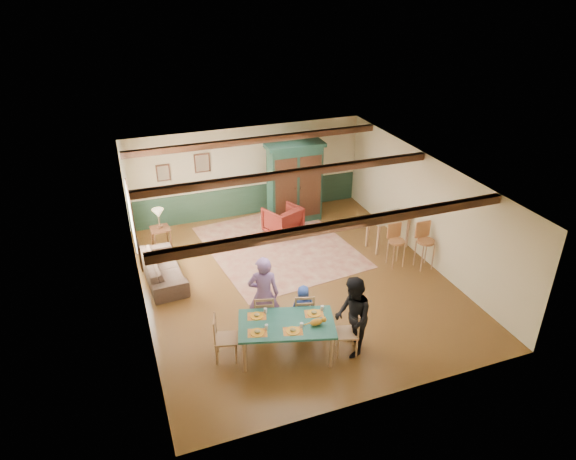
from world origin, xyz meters
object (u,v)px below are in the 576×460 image
object	(u,v)px
dining_chair_far_left	(264,313)
sofa	(163,268)
armoire	(295,183)
counter_table	(388,232)
dining_chair_end_left	(226,338)
bar_stool_right	(425,246)
person_child	(303,308)
bar_stool_left	(396,246)
end_table	(161,238)
dining_chair_far_right	(304,311)
armchair	(283,220)
table_lamp	(159,219)
cat	(316,321)
person_woman	(353,317)
dining_chair_end_right	(346,332)
dining_table	(287,339)
person_man	(264,295)

from	to	relation	value
dining_chair_far_left	sofa	world-z (taller)	dining_chair_far_left
armoire	counter_table	size ratio (longest dim) A/B	2.17
dining_chair_end_left	bar_stool_right	size ratio (longest dim) A/B	0.80
person_child	bar_stool_left	bearing A→B (deg)	-137.87
end_table	dining_chair_far_right	bearing A→B (deg)	-63.33
armchair	bar_stool_right	distance (m)	3.99
table_lamp	armchair	bearing A→B (deg)	-5.38
cat	armchair	size ratio (longest dim) A/B	0.40
dining_chair_far_right	sofa	xyz separation A→B (m)	(-2.46, 2.97, -0.18)
bar_stool_right	cat	bearing A→B (deg)	-150.39
person_woman	cat	world-z (taller)	person_woman
dining_chair_end_right	armchair	size ratio (longest dim) A/B	1.07
cat	armoire	bearing A→B (deg)	88.97
person_woman	counter_table	bearing A→B (deg)	156.96
dining_chair_end_right	sofa	distance (m)	4.89
dining_chair_end_right	bar_stool_right	world-z (taller)	bar_stool_right
dining_table	armchair	xyz separation A→B (m)	(1.63, 4.81, 0.03)
person_woman	dining_chair_far_right	bearing A→B (deg)	-130.27
dining_chair_far_left	dining_chair_end_right	world-z (taller)	same
person_man	cat	distance (m)	1.32
person_man	table_lamp	xyz separation A→B (m)	(-1.52, 4.24, 0.00)
dining_chair_far_left	table_lamp	size ratio (longest dim) A/B	1.75
table_lamp	bar_stool_right	xyz separation A→B (m)	(6.01, -3.25, -0.27)
person_man	bar_stool_left	bearing A→B (deg)	-145.47
sofa	end_table	size ratio (longest dim) A/B	3.47
dining_chair_far_left	table_lamp	bearing A→B (deg)	-54.99
end_table	bar_stool_left	distance (m)	6.14
armchair	bar_stool_left	xyz separation A→B (m)	(2.08, -2.61, 0.14)
dining_chair_far_right	end_table	world-z (taller)	dining_chair_far_right
armchair	dining_chair_end_left	bearing A→B (deg)	35.86
counter_table	bar_stool_left	xyz separation A→B (m)	(-0.29, -0.91, 0.10)
person_man	armchair	xyz separation A→B (m)	(1.80, 3.92, -0.46)
dining_table	dining_chair_end_left	bearing A→B (deg)	164.18
dining_chair_end_left	person_man	xyz separation A→B (m)	(0.95, 0.57, 0.39)
person_woman	end_table	bearing A→B (deg)	-136.19
end_table	dining_chair_end_right	bearing A→B (deg)	-62.70
dining_table	dining_chair_far_left	xyz separation A→B (m)	(-0.19, 0.81, 0.10)
dining_chair_far_right	armchair	world-z (taller)	dining_chair_far_right
armchair	counter_table	bearing A→B (deg)	121.52
dining_chair_end_right	end_table	xyz separation A→B (m)	(-2.81, 5.44, -0.18)
dining_chair_far_left	dining_chair_end_right	xyz separation A→B (m)	(1.31, -1.13, 0.00)
armchair	bar_stool_right	xyz separation A→B (m)	(2.69, -2.94, 0.19)
dining_chair_end_left	end_table	world-z (taller)	dining_chair_end_left
cat	armoire	world-z (taller)	armoire
dining_chair_far_left	dining_chair_end_left	bearing A→B (deg)	43.83
person_man	cat	xyz separation A→B (m)	(0.67, -1.13, -0.02)
person_child	armoire	bearing A→B (deg)	-92.91
end_table	bar_stool_right	xyz separation A→B (m)	(6.01, -3.25, 0.30)
person_woman	dining_table	bearing A→B (deg)	-90.00
person_woman	end_table	world-z (taller)	person_woman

